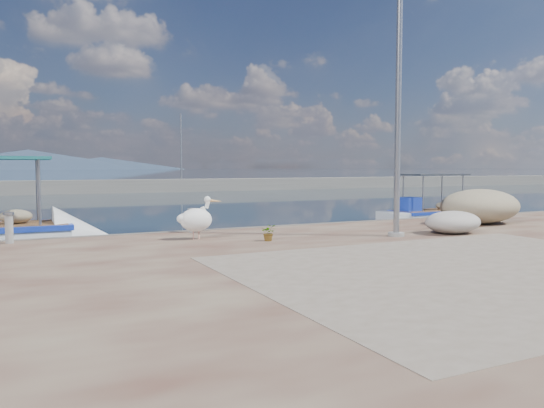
{
  "coord_description": "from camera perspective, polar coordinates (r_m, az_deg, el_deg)",
  "views": [
    {
      "loc": [
        -6.74,
        -9.92,
        2.37
      ],
      "look_at": [
        0.0,
        3.8,
        1.3
      ],
      "focal_mm": 35.0,
      "sensor_mm": 36.0,
      "label": 1
    }
  ],
  "objects": [
    {
      "name": "bollard_far",
      "position": [
        14.49,
        -26.43,
        -2.18
      ],
      "size": [
        0.25,
        0.25,
        0.77
      ],
      "color": "gray",
      "rests_on": "quay"
    },
    {
      "name": "net_pile_d",
      "position": [
        15.77,
        18.88,
        -1.86
      ],
      "size": [
        1.7,
        1.28,
        0.64
      ],
      "primitive_type": "ellipsoid",
      "color": "#BAB4AC",
      "rests_on": "quay"
    },
    {
      "name": "breakwater",
      "position": [
        50.4,
        -18.47,
        1.79
      ],
      "size": [
        120.0,
        2.2,
        7.5
      ],
      "color": "gray",
      "rests_on": "ground"
    },
    {
      "name": "potted_plant",
      "position": [
        13.41,
        -0.35,
        -3.09
      ],
      "size": [
        0.47,
        0.44,
        0.43
      ],
      "primitive_type": "imported",
      "rotation": [
        0.0,
        0.0,
        -0.35
      ],
      "color": "#33722D",
      "rests_on": "quay"
    },
    {
      "name": "ground",
      "position": [
        12.22,
        7.94,
        -7.21
      ],
      "size": [
        1400.0,
        1400.0,
        0.0
      ],
      "primitive_type": "plane",
      "color": "#162635",
      "rests_on": "ground"
    },
    {
      "name": "quay_patch",
      "position": [
        10.55,
        21.82,
        -6.47
      ],
      "size": [
        9.0,
        7.0,
        0.01
      ],
      "primitive_type": "cube",
      "color": "gray",
      "rests_on": "quay"
    },
    {
      "name": "lamp_post",
      "position": [
        14.72,
        13.35,
        9.47
      ],
      "size": [
        0.44,
        0.96,
        7.0
      ],
      "color": "gray",
      "rests_on": "quay"
    },
    {
      "name": "pelican",
      "position": [
        13.84,
        -8.1,
        -1.62
      ],
      "size": [
        1.16,
        0.63,
        1.11
      ],
      "rotation": [
        0.0,
        0.0,
        -0.13
      ],
      "color": "tan",
      "rests_on": "quay"
    },
    {
      "name": "boat_right",
      "position": [
        24.15,
        16.78,
        -1.35
      ],
      "size": [
        5.06,
        1.74,
        2.42
      ],
      "rotation": [
        0.0,
        0.0,
        -0.01
      ],
      "color": "white",
      "rests_on": "ground"
    },
    {
      "name": "mountains",
      "position": [
        660.05,
        -25.27,
        4.24
      ],
      "size": [
        370.0,
        280.0,
        22.0
      ],
      "color": "#28384C",
      "rests_on": "ground"
    },
    {
      "name": "bollard_near",
      "position": [
        15.3,
        -8.63,
        -1.64
      ],
      "size": [
        0.23,
        0.23,
        0.69
      ],
      "color": "gray",
      "rests_on": "quay"
    },
    {
      "name": "net_pile_c",
      "position": [
        18.75,
        21.45,
        -0.24
      ],
      "size": [
        2.92,
        2.08,
        1.15
      ],
      "primitive_type": "ellipsoid",
      "color": "#C0B28E",
      "rests_on": "quay"
    }
  ]
}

